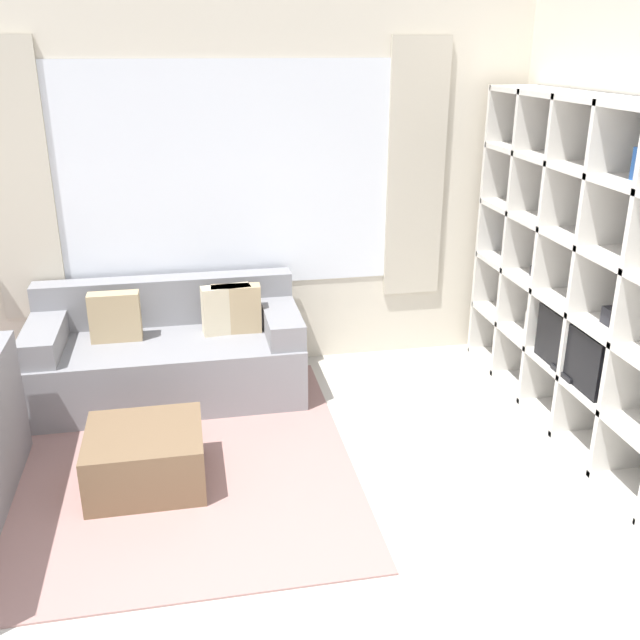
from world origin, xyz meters
name	(u,v)px	position (x,y,z in m)	size (l,w,h in m)	color
wall_back	(227,190)	(0.00, 3.07, 1.36)	(5.69, 0.11, 2.70)	beige
wall_right	(640,227)	(2.28, 1.52, 1.35)	(0.07, 4.23, 2.70)	beige
area_rug	(96,470)	(-0.93, 1.66, 0.01)	(2.99, 2.37, 0.01)	gray
shelving_unit	(582,271)	(2.09, 1.75, 1.02)	(0.36, 2.33, 2.07)	#232328
couch_main	(170,354)	(-0.48, 2.60, 0.31)	(1.83, 0.84, 0.78)	gray
ottoman	(146,458)	(-0.62, 1.47, 0.17)	(0.64, 0.59, 0.34)	brown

